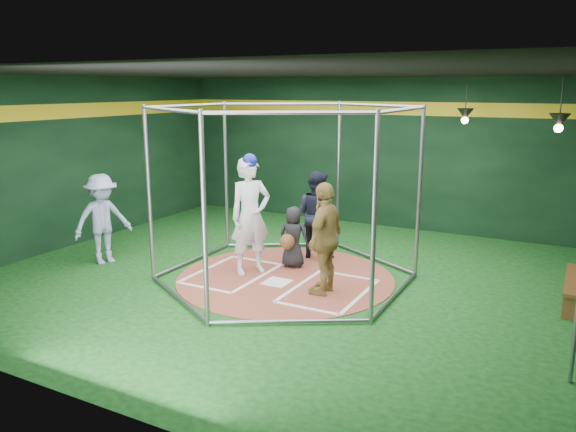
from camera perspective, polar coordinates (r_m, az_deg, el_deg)
The scene contains 13 objects.
room_shell at distance 9.49m, azimuth -0.26°, elevation 3.74°, with size 10.10×9.10×3.53m.
clay_disc at distance 9.92m, azimuth -0.27°, elevation -6.29°, with size 3.80×3.80×0.01m, color #964936.
home_plate at distance 9.66m, azimuth -1.12°, elevation -6.74°, with size 0.43×0.43×0.01m, color white.
batter_box_left at distance 10.17m, azimuth -5.69°, elevation -5.78°, with size 1.17×1.77×0.01m.
batter_box_right at distance 9.31m, azimuth 4.19°, elevation -7.56°, with size 1.17×1.77×0.01m.
batting_cage at distance 9.53m, azimuth -0.28°, elevation 2.23°, with size 4.05×4.67×3.00m.
pendant_lamp_near at distance 12.06m, azimuth 17.56°, elevation 9.83°, with size 0.34×0.34×0.90m.
pendant_lamp_far at distance 10.27m, azimuth 25.84°, elevation 8.71°, with size 0.34×0.34×0.90m.
batter_figure at distance 9.93m, azimuth -3.84°, elevation 0.12°, with size 0.83×0.91×2.15m.
visitor_leopard at distance 8.97m, azimuth 3.80°, elevation -2.28°, with size 1.06×0.44×1.82m, color tan.
catcher_figure at distance 10.34m, azimuth 0.49°, elevation -2.16°, with size 0.62×0.63×1.14m.
umpire at distance 10.89m, azimuth 2.90°, elevation 0.16°, with size 0.83×0.65×1.70m, color black.
bystander_blue at distance 11.10m, azimuth -18.33°, elevation -0.30°, with size 1.10×0.63×1.71m, color #919EC0.
Camera 1 is at (4.44, -8.24, 3.27)m, focal length 35.00 mm.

